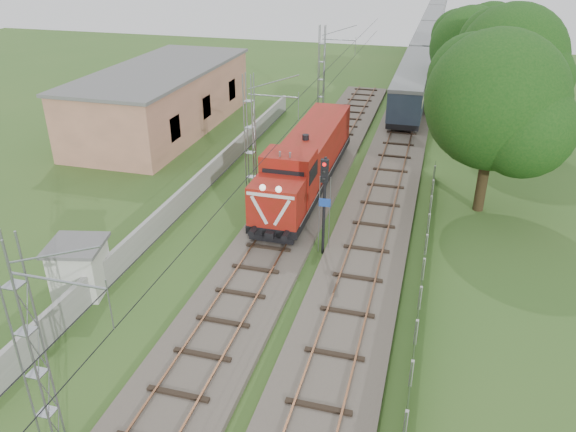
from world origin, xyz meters
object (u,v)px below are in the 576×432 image
(coach_rake, at_px, (433,22))
(relay_hut, at_px, (80,268))
(locomotive, at_px, (307,160))
(signal_post, at_px, (324,190))

(coach_rake, height_order, relay_hut, coach_rake)
(locomotive, height_order, signal_post, signal_post)
(locomotive, relative_size, coach_rake, 0.15)
(locomotive, relative_size, signal_post, 3.01)
(coach_rake, xyz_separation_m, relay_hut, (-12.40, -79.96, -1.10))
(coach_rake, bearing_deg, locomotive, -94.34)
(coach_rake, distance_m, relay_hut, 80.92)
(signal_post, relative_size, relay_hut, 1.82)
(locomotive, distance_m, signal_post, 8.36)
(coach_rake, relative_size, signal_post, 19.70)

